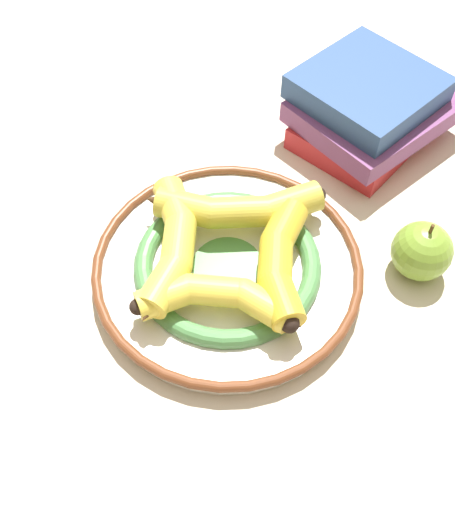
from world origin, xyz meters
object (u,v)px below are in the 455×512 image
Objects in this scene: banana_a at (172,246)px; banana_b at (236,208)px; banana_c at (280,259)px; banana_d at (218,298)px; decorative_bowl at (228,267)px; book_stack at (371,108)px; apple at (422,251)px.

banana_b is (-0.06, 0.07, 0.00)m from banana_a.
banana_c reaches higher than banana_d.
decorative_bowl is at bearing -90.79° from banana_a.
apple is at bearing -125.80° from book_stack.
book_stack is 0.23m from apple.
decorative_bowl is 1.68× the size of banana_d.
book_stack is at bearing -44.54° from banana_a.
book_stack is at bearing 156.77° from banana_c.
apple is at bearing -16.16° from banana_b.
decorative_bowl is 3.83× the size of apple.
decorative_bowl is at bearing -172.09° from book_stack.
book_stack reaches higher than decorative_bowl.
banana_c is 2.24× the size of apple.
banana_b is 2.67× the size of apple.
banana_a is 0.12m from banana_c.
apple is (-0.08, 0.23, -0.01)m from banana_d.
banana_a is 0.76× the size of book_stack.
decorative_bowl is 0.07m from banana_d.
banana_c is at bearing -78.71° from apple.
apple is at bearing 95.50° from decorative_bowl.
decorative_bowl is at bearing -92.87° from banana_d.
banana_b is at bearing -48.91° from banana_a.
banana_d is 2.28× the size of apple.
banana_a is 0.34m from book_stack.
apple is at bearing 103.13° from banana_c.
banana_b is 0.22m from apple.
apple reaches higher than banana_d.
banana_d is at bearing -167.04° from book_stack.
book_stack is (-0.25, 0.18, 0.03)m from decorative_bowl.
banana_d is at bearing -101.72° from banana_b.
banana_d is at bearing -49.51° from banana_c.
banana_c is (0.01, 0.06, 0.04)m from decorative_bowl.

